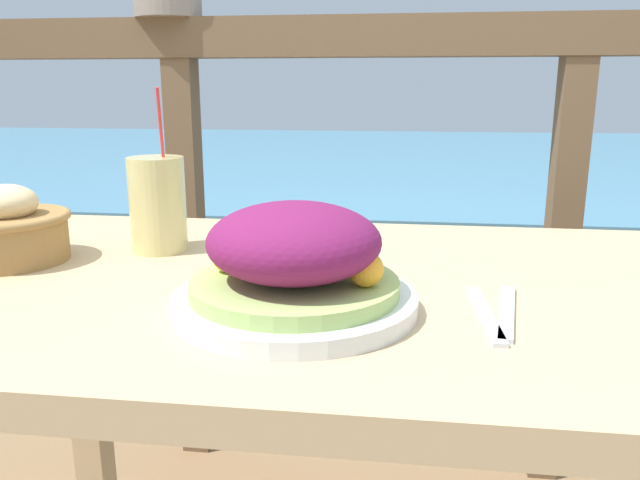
# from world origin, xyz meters

# --- Properties ---
(patio_table) EXTENTS (1.22, 0.71, 0.71)m
(patio_table) POSITION_xyz_m (0.00, 0.00, 0.62)
(patio_table) COLOR tan
(patio_table) RESTS_ON ground_plane
(railing_fence) EXTENTS (2.80, 0.08, 1.12)m
(railing_fence) POSITION_xyz_m (0.00, 0.68, 0.80)
(railing_fence) COLOR brown
(railing_fence) RESTS_ON ground_plane
(sea_backdrop) EXTENTS (12.00, 4.00, 0.54)m
(sea_backdrop) POSITION_xyz_m (0.00, 3.18, 0.27)
(sea_backdrop) COLOR teal
(sea_backdrop) RESTS_ON ground_plane
(salad_plate) EXTENTS (0.29, 0.29, 0.13)m
(salad_plate) POSITION_xyz_m (-0.04, -0.13, 0.77)
(salad_plate) COLOR silver
(salad_plate) RESTS_ON patio_table
(drink_glass) EXTENTS (0.09, 0.09, 0.25)m
(drink_glass) POSITION_xyz_m (-0.30, 0.11, 0.79)
(drink_glass) COLOR #DBCC7F
(drink_glass) RESTS_ON patio_table
(bread_basket) EXTENTS (0.18, 0.18, 0.12)m
(bread_basket) POSITION_xyz_m (-0.49, 0.02, 0.76)
(bread_basket) COLOR olive
(bread_basket) RESTS_ON patio_table
(fork) EXTENTS (0.03, 0.18, 0.00)m
(fork) POSITION_xyz_m (0.18, -0.12, 0.72)
(fork) COLOR silver
(fork) RESTS_ON patio_table
(knife) EXTENTS (0.05, 0.18, 0.00)m
(knife) POSITION_xyz_m (0.20, -0.11, 0.72)
(knife) COLOR silver
(knife) RESTS_ON patio_table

